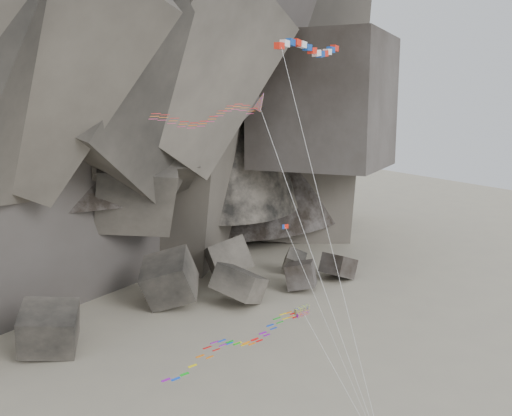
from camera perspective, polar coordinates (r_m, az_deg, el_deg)
headland at (r=105.89m, az=-22.68°, el=17.88°), size 110.00×70.00×84.00m
boulder_field at (r=73.19m, az=-17.10°, el=-10.32°), size 78.48×19.60×9.98m
delta_kite at (r=43.26m, az=-5.34°, el=9.23°), size 12.97×12.34×27.61m
banner_kite at (r=50.78m, az=5.50°, el=15.42°), size 10.03×15.39×31.78m
parafoil_kite at (r=43.74m, az=-2.27°, el=-13.28°), size 15.52×8.38×10.41m
pennant_kite at (r=42.48m, az=5.52°, el=-7.95°), size 5.52×6.04×18.17m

